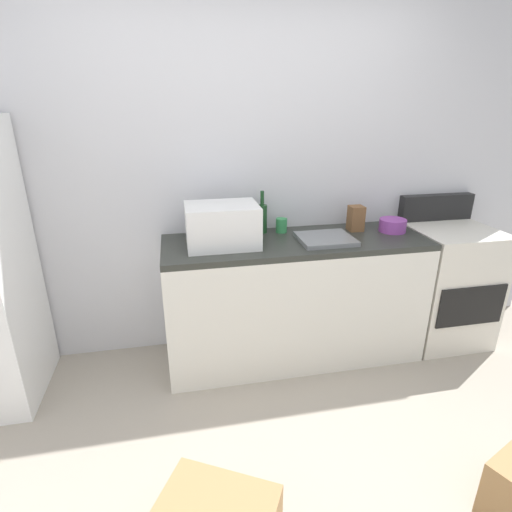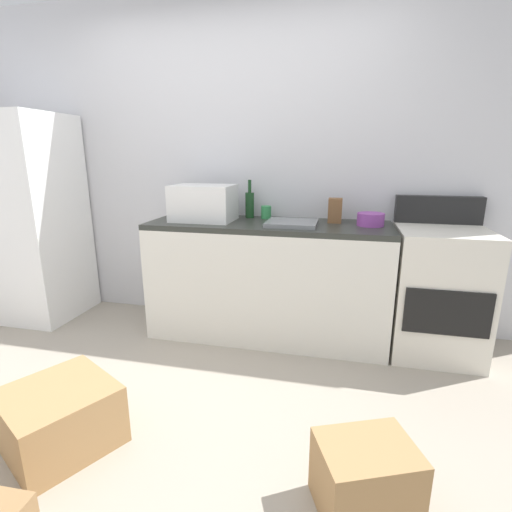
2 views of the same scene
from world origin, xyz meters
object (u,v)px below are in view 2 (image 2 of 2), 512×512
object	(u,v)px
wine_bottle	(250,204)
mixing_bowl	(371,219)
cardboard_box_large	(60,417)
microwave	(204,203)
cardboard_box_small	(365,478)
coffee_mug	(266,212)
knife_block	(335,211)
stove_oven	(437,290)
refrigerator	(32,219)

from	to	relation	value
wine_bottle	mixing_bowl	distance (m)	0.94
mixing_bowl	cardboard_box_large	bearing A→B (deg)	-135.44
mixing_bowl	wine_bottle	bearing A→B (deg)	170.20
microwave	cardboard_box_small	size ratio (longest dim) A/B	1.23
coffee_mug	cardboard_box_large	distance (m)	1.92
knife_block	cardboard_box_small	xyz separation A→B (m)	(0.20, -1.57, -0.84)
stove_oven	wine_bottle	xyz separation A→B (m)	(-1.41, 0.20, 0.54)
refrigerator	coffee_mug	distance (m)	2.01
coffee_mug	mixing_bowl	distance (m)	0.80
wine_bottle	cardboard_box_small	xyz separation A→B (m)	(0.88, -1.66, -0.86)
wine_bottle	cardboard_box_large	size ratio (longest dim) A/B	0.64
refrigerator	knife_block	distance (m)	2.54
microwave	mixing_bowl	bearing A→B (deg)	2.52
wine_bottle	cardboard_box_large	world-z (taller)	wine_bottle
knife_block	cardboard_box_small	distance (m)	1.80
mixing_bowl	knife_block	bearing A→B (deg)	163.32
coffee_mug	knife_block	bearing A→B (deg)	-7.03
wine_bottle	cardboard_box_small	size ratio (longest dim) A/B	0.80
mixing_bowl	cardboard_box_large	world-z (taller)	mixing_bowl
knife_block	refrigerator	bearing A→B (deg)	-176.18
wine_bottle	cardboard_box_small	distance (m)	2.06
mixing_bowl	cardboard_box_small	size ratio (longest dim) A/B	0.51
microwave	cardboard_box_small	xyz separation A→B (m)	(1.19, -1.44, -0.89)
wine_bottle	microwave	bearing A→B (deg)	-145.28
wine_bottle	knife_block	xyz separation A→B (m)	(0.67, -0.08, -0.02)
mixing_bowl	cardboard_box_large	distance (m)	2.23
microwave	knife_block	size ratio (longest dim) A/B	2.56
refrigerator	cardboard_box_small	size ratio (longest dim) A/B	4.58
coffee_mug	cardboard_box_small	bearing A→B (deg)	-65.69
refrigerator	wine_bottle	size ratio (longest dim) A/B	5.71
knife_block	cardboard_box_large	bearing A→B (deg)	-128.69
stove_oven	refrigerator	bearing A→B (deg)	-179.03
cardboard_box_small	mixing_bowl	bearing A→B (deg)	88.16
microwave	mixing_bowl	size ratio (longest dim) A/B	2.42
stove_oven	mixing_bowl	world-z (taller)	stove_oven
microwave	coffee_mug	world-z (taller)	microwave
refrigerator	mixing_bowl	size ratio (longest dim) A/B	9.02
stove_oven	wine_bottle	distance (m)	1.53
refrigerator	mixing_bowl	xyz separation A→B (m)	(2.78, 0.09, 0.09)
stove_oven	microwave	xyz separation A→B (m)	(-1.72, -0.02, 0.57)
stove_oven	cardboard_box_large	xyz separation A→B (m)	(-1.97, -1.42, -0.31)
stove_oven	knife_block	distance (m)	0.91
stove_oven	knife_block	size ratio (longest dim) A/B	6.11
refrigerator	coffee_mug	world-z (taller)	refrigerator
stove_oven	mixing_bowl	bearing A→B (deg)	175.51
microwave	knife_block	distance (m)	0.99
refrigerator	cardboard_box_large	bearing A→B (deg)	-46.45
microwave	knife_block	world-z (taller)	microwave
microwave	coffee_mug	size ratio (longest dim) A/B	4.60
coffee_mug	microwave	bearing A→B (deg)	-156.33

